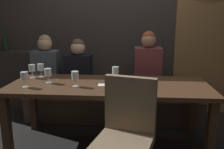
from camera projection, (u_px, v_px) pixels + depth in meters
name	position (u px, v px, depth m)	size (l,w,h in m)	color
ground	(109.00, 145.00, 2.81)	(9.00, 9.00, 0.00)	black
back_wall_tiled	(116.00, 15.00, 3.65)	(6.00, 0.12, 3.00)	#383330
arched_door	(207.00, 24.00, 3.51)	(0.90, 0.05, 2.55)	olive
back_counter	(18.00, 81.00, 3.82)	(1.10, 0.28, 0.95)	#2F2B29
dining_table	(109.00, 92.00, 2.66)	(2.20, 0.84, 0.74)	#412B1C
banquette_bench	(113.00, 105.00, 3.44)	(2.50, 0.44, 0.45)	#4A3C2E
chair_near_side	(126.00, 129.00, 1.96)	(0.54, 0.54, 0.98)	#4C3321
diner_redhead	(46.00, 64.00, 3.37)	(0.36, 0.24, 0.78)	#4C515B
diner_bearded	(79.00, 66.00, 3.34)	(0.36, 0.24, 0.73)	black
diner_far_end	(148.00, 64.00, 3.26)	(0.36, 0.24, 0.83)	brown
wine_bottle_dark_red	(5.00, 43.00, 3.69)	(0.08, 0.08, 0.33)	black
wine_glass_near_right	(115.00, 71.00, 2.76)	(0.08, 0.08, 0.16)	silver
wine_glass_end_right	(24.00, 77.00, 2.50)	(0.08, 0.08, 0.16)	silver
wine_glass_near_left	(32.00, 69.00, 2.89)	(0.08, 0.08, 0.16)	silver
wine_glass_center_back	(75.00, 76.00, 2.52)	(0.08, 0.08, 0.16)	silver
wine_glass_end_left	(48.00, 73.00, 2.67)	(0.08, 0.08, 0.16)	silver
wine_glass_far_left	(41.00, 68.00, 2.94)	(0.08, 0.08, 0.16)	silver
dessert_plate	(137.00, 87.00, 2.48)	(0.19, 0.19, 0.05)	white
fork_on_table	(123.00, 87.00, 2.50)	(0.02, 0.17, 0.01)	silver
folded_napkin	(103.00, 85.00, 2.58)	(0.11, 0.10, 0.01)	silver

